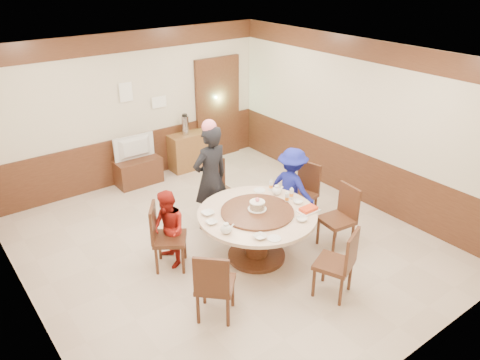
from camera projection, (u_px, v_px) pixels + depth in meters
room at (226, 181)px, 6.69m from camera, size 6.00×6.04×2.84m
banquet_table at (257, 226)px, 6.61m from camera, size 1.67×1.67×0.78m
chair_0 at (301, 203)px, 7.69m from camera, size 0.53×0.52×0.97m
chair_1 at (221, 201)px, 7.75m from camera, size 0.45×0.46×0.97m
chair_2 at (169, 248)px, 6.52m from camera, size 0.61×0.61×0.97m
chair_3 at (215, 295)px, 5.61m from camera, size 0.62×0.62×0.97m
chair_4 at (334, 274)px, 5.99m from camera, size 0.58×0.58×0.97m
chair_5 at (337, 228)px, 6.99m from camera, size 0.50×0.49×0.97m
person_standing at (211, 179)px, 7.24m from camera, size 0.66×0.46×1.73m
person_red at (168, 229)px, 6.46m from camera, size 0.49×0.59×1.14m
person_blue at (292, 187)px, 7.44m from camera, size 0.63×0.92×1.31m
birthday_cake at (257, 205)px, 6.52m from camera, size 0.27×0.27×0.19m
teapot_left at (226, 229)px, 6.01m from camera, size 0.17×0.15×0.13m
teapot_right at (277, 191)px, 6.99m from camera, size 0.17×0.15×0.13m
bowl_0 at (208, 213)px, 6.46m from camera, size 0.17×0.17×0.04m
bowl_1 at (302, 219)px, 6.31m from camera, size 0.15×0.15×0.05m
bowl_2 at (260, 237)px, 5.92m from camera, size 0.16×0.16×0.04m
bowl_3 at (298, 202)px, 6.75m from camera, size 0.14×0.14×0.04m
bowl_4 at (212, 222)px, 6.25m from camera, size 0.15×0.15×0.04m
saucer_near at (274, 238)px, 5.91m from camera, size 0.18×0.18×0.01m
saucer_far at (260, 190)px, 7.12m from camera, size 0.18×0.18×0.01m
shrimp_platter at (308, 210)px, 6.54m from camera, size 0.30×0.20×0.06m
bottle_0 at (287, 198)px, 6.74m from camera, size 0.06×0.06×0.16m
bottle_1 at (291, 194)px, 6.85m from camera, size 0.06×0.06×0.16m
bottle_2 at (271, 186)px, 7.10m from camera, size 0.06×0.06×0.16m
tv_stand at (138, 171)px, 8.95m from camera, size 0.85×0.45×0.50m
television at (136, 148)px, 8.74m from camera, size 0.80×0.12×0.46m
side_cabinet at (189, 151)px, 9.54m from camera, size 0.80×0.40×0.75m
thermos at (185, 125)px, 9.27m from camera, size 0.15×0.15×0.38m
notice_left at (126, 92)px, 8.45m from camera, size 0.25×0.00×0.35m
notice_right at (159, 102)px, 8.93m from camera, size 0.30×0.00×0.22m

